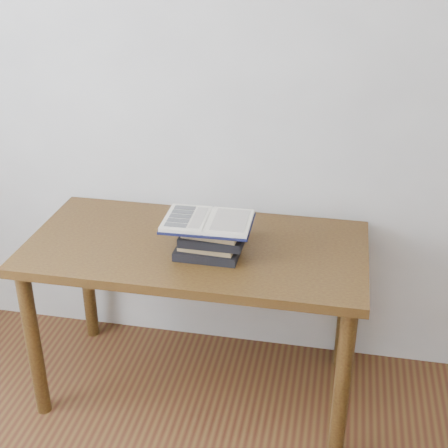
# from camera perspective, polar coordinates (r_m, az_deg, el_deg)

# --- Properties ---
(desk) EXTENTS (1.33, 0.67, 0.71)m
(desk) POSITION_cam_1_polar(r_m,az_deg,el_deg) (2.50, -2.54, -3.83)
(desk) COLOR #4E3613
(desk) RESTS_ON ground
(book_stack) EXTENTS (0.26, 0.18, 0.12)m
(book_stack) POSITION_cam_1_polar(r_m,az_deg,el_deg) (2.34, -1.20, -1.52)
(book_stack) COLOR black
(book_stack) RESTS_ON desk
(open_book) EXTENTS (0.34, 0.24, 0.03)m
(open_book) POSITION_cam_1_polar(r_m,az_deg,el_deg) (2.32, -1.47, 0.24)
(open_book) COLOR black
(open_book) RESTS_ON book_stack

